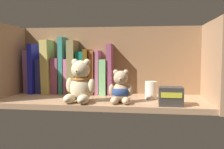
{
  "coord_description": "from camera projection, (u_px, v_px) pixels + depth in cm",
  "views": [
    {
      "loc": [
        16.94,
        -98.77,
        19.29
      ],
      "look_at": [
        3.17,
        0.0,
        11.54
      ],
      "focal_mm": 41.34,
      "sensor_mm": 36.0,
      "label": 1
    }
  ],
  "objects": [
    {
      "name": "book_12",
      "position": [
        104.0,
        77.0,
        1.13
      ],
      "size": [
        2.86,
        11.35,
        15.22
      ],
      "primitive_type": "cube",
      "color": "#81C67F",
      "rests_on": "shelf_board"
    },
    {
      "name": "book_4",
      "position": [
        57.0,
        75.0,
        1.16
      ],
      "size": [
        3.4,
        10.03,
        15.74
      ],
      "primitive_type": "cube",
      "rotation": [
        0.0,
        0.01,
        0.0
      ],
      "color": "#954B6F",
      "rests_on": "shelf_board"
    },
    {
      "name": "book_9",
      "position": [
        89.0,
        72.0,
        1.14
      ],
      "size": [
        1.89,
        14.27,
        19.45
      ],
      "primitive_type": "cube",
      "color": "brown",
      "rests_on": "shelf_board"
    },
    {
      "name": "shelf_back_panel",
      "position": [
        110.0,
        62.0,
        1.15
      ],
      "size": [
        81.12,
        1.2,
        31.46
      ],
      "primitive_type": "cube",
      "color": "olive",
      "rests_on": "ground"
    },
    {
      "name": "shelf_side_panel_left",
      "position": [
        8.0,
        63.0,
        1.06
      ],
      "size": [
        1.6,
        32.07,
        31.46
      ],
      "primitive_type": "cube",
      "color": "#A87F5B",
      "rests_on": "ground"
    },
    {
      "name": "shelf_board",
      "position": [
        104.0,
        101.0,
        1.01
      ],
      "size": [
        78.72,
        29.67,
        2.0
      ],
      "primitive_type": "cube",
      "color": "#A87F5B",
      "rests_on": "ground"
    },
    {
      "name": "book_10",
      "position": [
        93.0,
        72.0,
        1.14
      ],
      "size": [
        1.98,
        11.56,
        18.97
      ],
      "primitive_type": "cube",
      "rotation": [
        0.0,
        0.01,
        0.0
      ],
      "color": "#AB5A2C",
      "rests_on": "shelf_board"
    },
    {
      "name": "book_6",
      "position": [
        68.0,
        76.0,
        1.16
      ],
      "size": [
        1.85,
        9.8,
        15.26
      ],
      "primitive_type": "cube",
      "color": "#C16893",
      "rests_on": "shelf_board"
    },
    {
      "name": "book_3",
      "position": [
        50.0,
        67.0,
        1.16
      ],
      "size": [
        3.9,
        13.58,
        23.65
      ],
      "primitive_type": "cube",
      "rotation": [
        0.0,
        -0.02,
        0.0
      ],
      "color": "tan",
      "rests_on": "shelf_board"
    },
    {
      "name": "pillar_candle",
      "position": [
        151.0,
        90.0,
        1.01
      ],
      "size": [
        4.75,
        4.75,
        6.79
      ],
      "primitive_type": "cylinder",
      "color": "silver",
      "rests_on": "shelf_board"
    },
    {
      "name": "book_0",
      "position": [
        30.0,
        71.0,
        1.18
      ],
      "size": [
        3.21,
        9.04,
        19.33
      ],
      "primitive_type": "cube",
      "rotation": [
        0.0,
        -0.02,
        0.0
      ],
      "color": "#9467A9",
      "rests_on": "shelf_board"
    },
    {
      "name": "book_5",
      "position": [
        63.0,
        65.0,
        1.16
      ],
      "size": [
        1.98,
        9.7,
        24.88
      ],
      "primitive_type": "cube",
      "color": "teal",
      "rests_on": "shelf_board"
    },
    {
      "name": "small_product_box",
      "position": [
        171.0,
        96.0,
        0.87
      ],
      "size": [
        8.04,
        6.08,
        6.36
      ],
      "color": "#38332D",
      "rests_on": "shelf_board"
    },
    {
      "name": "book_8",
      "position": [
        82.0,
        73.0,
        1.15
      ],
      "size": [
        3.27,
        11.22,
        18.48
      ],
      "primitive_type": "cube",
      "color": "#116A5F",
      "rests_on": "shelf_board"
    },
    {
      "name": "book_2",
      "position": [
        42.0,
        76.0,
        1.17
      ],
      "size": [
        3.01,
        9.56,
        15.03
      ],
      "primitive_type": "cube",
      "color": "navy",
      "rests_on": "shelf_board"
    },
    {
      "name": "teddy_bear_smaller",
      "position": [
        121.0,
        90.0,
        0.92
      ],
      "size": [
        8.73,
        9.13,
        11.94
      ],
      "color": "tan",
      "rests_on": "shelf_board"
    },
    {
      "name": "shelf_side_panel_right",
      "position": [
        212.0,
        64.0,
        0.95
      ],
      "size": [
        1.6,
        32.07,
        31.46
      ],
      "primitive_type": "cube",
      "color": "#A87F5B",
      "rests_on": "ground"
    },
    {
      "name": "book_1",
      "position": [
        36.0,
        68.0,
        1.17
      ],
      "size": [
        2.12,
        13.84,
        21.95
      ],
      "primitive_type": "cube",
      "color": "#1C22B8",
      "rests_on": "shelf_board"
    },
    {
      "name": "book_11",
      "position": [
        98.0,
        72.0,
        1.14
      ],
      "size": [
        1.85,
        10.37,
        19.02
      ],
      "primitive_type": "cube",
      "color": "#A76082",
      "rests_on": "shelf_board"
    },
    {
      "name": "book_7",
      "position": [
        74.0,
        67.0,
        1.15
      ],
      "size": [
        3.08,
        13.9,
        23.36
      ],
      "primitive_type": "cube",
      "color": "olive",
      "rests_on": "shelf_board"
    },
    {
      "name": "book_13",
      "position": [
        111.0,
        69.0,
        1.13
      ],
      "size": [
        2.57,
        10.17,
        21.83
      ],
      "primitive_type": "cube",
      "rotation": [
        0.0,
        -0.02,
        0.0
      ],
      "color": "#8C4366",
      "rests_on": "shelf_board"
    },
    {
      "name": "teddy_bear_larger",
      "position": [
        80.0,
        84.0,
        0.94
      ],
      "size": [
        11.63,
        12.0,
        15.73
      ],
      "color": "beige",
      "rests_on": "shelf_board"
    }
  ]
}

